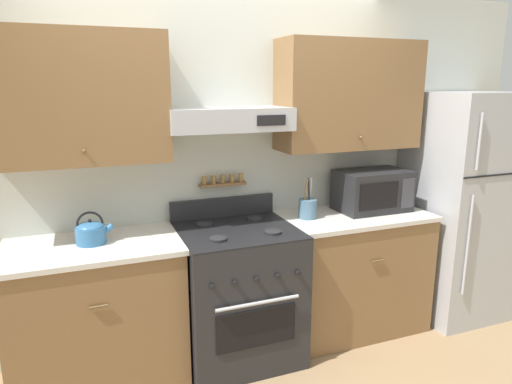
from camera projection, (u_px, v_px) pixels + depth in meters
name	position (u px, v px, depth m)	size (l,w,h in m)	color
ground_plane	(253.00, 376.00, 3.00)	(16.00, 16.00, 0.00)	#937551
wall_back	(224.00, 145.00, 3.21)	(5.20, 0.46, 2.55)	silver
counter_left	(98.00, 314.00, 2.87)	(1.05, 0.64, 0.92)	brown
counter_right	(351.00, 271.00, 3.52)	(1.11, 0.64, 0.92)	brown
stove_range	(238.00, 292.00, 3.15)	(0.77, 0.73, 1.07)	#232326
refrigerator	(462.00, 205.00, 3.72)	(0.79, 0.74, 1.81)	#ADAFB5
tea_kettle	(91.00, 232.00, 2.77)	(0.23, 0.18, 0.20)	teal
microwave	(372.00, 190.00, 3.48)	(0.54, 0.35, 0.31)	#232326
utensil_crock	(308.00, 208.00, 3.29)	(0.13, 0.13, 0.29)	slate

